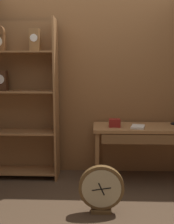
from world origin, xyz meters
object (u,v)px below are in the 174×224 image
Objects in this scene: bookshelf at (1,98)px; round_clock_large at (101,189)px; open_repair_manual at (138,127)px; workbench at (145,133)px; toolbox_small at (115,123)px.

round_clock_large is (1.36, -0.95, -0.84)m from bookshelf.
bookshelf is 1.86m from round_clock_large.
bookshelf is 4.17× the size of round_clock_large.
bookshelf reaches higher than round_clock_large.
open_repair_manual is 1.02m from round_clock_large.
bookshelf is at bearing 144.92° from round_clock_large.
workbench is 1.08m from round_clock_large.
workbench is at bearing -3.92° from bookshelf.
toolbox_small is at bearing -6.35° from bookshelf.
bookshelf reaches higher than open_repair_manual.
toolbox_small is (-0.40, -0.04, 0.14)m from workbench.
open_repair_manual is at bearing -6.49° from bookshelf.
round_clock_large is (-0.18, -0.78, -0.54)m from toolbox_small.
bookshelf reaches higher than toolbox_small.
round_clock_large is at bearing -35.08° from bookshelf.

